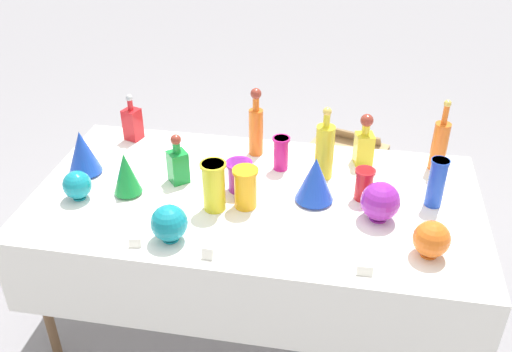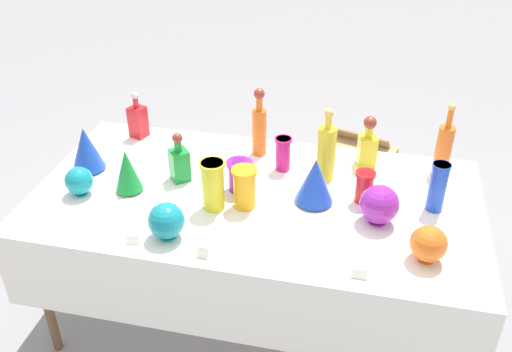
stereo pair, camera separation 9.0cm
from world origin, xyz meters
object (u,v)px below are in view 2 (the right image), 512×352
Objects in this scene: square_decanter_0 at (367,145)px; square_decanter_1 at (138,120)px; tall_bottle_2 at (444,148)px; cardboard_box_behind_left at (354,169)px; round_bowl_1 at (79,181)px; round_bowl_2 at (429,244)px; slender_vase_2 at (240,174)px; fluted_vase_1 at (127,170)px; slender_vase_1 at (438,186)px; slender_vase_5 at (245,186)px; fluted_vase_0 at (86,148)px; slender_vase_0 at (213,184)px; tall_bottle_1 at (259,127)px; slender_vase_3 at (364,186)px; fluted_vase_2 at (315,180)px; round_bowl_0 at (379,204)px; round_bowl_3 at (166,221)px; tall_bottle_0 at (326,151)px; slender_vase_4 at (283,153)px; square_decanter_2 at (179,162)px.

square_decanter_1 is (-1.19, 0.04, -0.02)m from square_decanter_0.
cardboard_box_behind_left is at bearing 114.58° from tall_bottle_2.
round_bowl_2 is at bearing -4.79° from round_bowl_1.
slender_vase_2 is 0.95× the size of round_bowl_2.
cardboard_box_behind_left is at bearing 55.26° from fluted_vase_1.
slender_vase_1 is 0.82m from slender_vase_5.
tall_bottle_2 is 1.37× the size of square_decanter_0.
slender_vase_0 is at bearing -14.40° from fluted_vase_0.
slender_vase_3 is at bearing -30.03° from tall_bottle_1.
fluted_vase_2 is 1.43× the size of round_bowl_2.
tall_bottle_1 reaches higher than slender_vase_2.
slender_vase_0 is 0.18m from slender_vase_2.
slender_vase_5 is 1.23× the size of round_bowl_2.
slender_vase_1 is 1.31× the size of round_bowl_0.
cardboard_box_behind_left is at bearing 68.89° from slender_vase_0.
round_bowl_0 is at bearing -83.96° from cardboard_box_behind_left.
slender_vase_5 is 0.38m from round_bowl_3.
round_bowl_3 is (-0.54, -0.38, -0.03)m from fluted_vase_2.
tall_bottle_1 is 0.62m from slender_vase_3.
fluted_vase_0 is at bearing -171.29° from tall_bottle_0.
round_bowl_2 is at bearing -53.09° from slender_vase_3.
fluted_vase_1 is at bearing 135.24° from round_bowl_3.
cardboard_box_behind_left is (0.47, 1.26, -0.67)m from slender_vase_2.
slender_vase_5 is 0.74m from round_bowl_1.
round_bowl_3 is at bearing -120.15° from slender_vase_4.
tall_bottle_2 reaches higher than slender_vase_5.
round_bowl_0 is at bearing -8.52° from square_decanter_2.
slender_vase_1 is 1.02× the size of fluted_vase_0.
square_decanter_1 is 0.86m from slender_vase_5.
cardboard_box_behind_left is at bearing 84.12° from fluted_vase_2.
square_decanter_2 is at bearing -164.50° from tall_bottle_2.
slender_vase_5 is (0.70, -0.50, 0.01)m from square_decanter_1.
slender_vase_0 is 1.09× the size of fluted_vase_1.
slender_vase_2 is at bearing -148.19° from square_decanter_0.
slender_vase_2 is at bearing 15.80° from round_bowl_1.
tall_bottle_0 is 1.58× the size of slender_vase_0.
square_decanter_0 is at bearing 60.91° from fluted_vase_2.
tall_bottle_2 is 1.48× the size of square_decanter_2.
tall_bottle_2 is 0.96m from slender_vase_5.
tall_bottle_2 is 2.30× the size of round_bowl_3.
fluted_vase_0 is 1.38m from round_bowl_0.
tall_bottle_0 is at bearing -139.11° from square_decanter_0.
slender_vase_1 is 1.34× the size of slender_vase_4.
slender_vase_4 is 0.35m from slender_vase_5.
slender_vase_5 is (-0.84, -0.47, -0.03)m from tall_bottle_2.
tall_bottle_0 is 0.21m from slender_vase_4.
slender_vase_4 is 1.29m from cardboard_box_behind_left.
round_bowl_0 reaches higher than round_bowl_2.
slender_vase_0 reaches higher than fluted_vase_0.
slender_vase_5 is (0.13, 0.04, -0.02)m from slender_vase_0.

